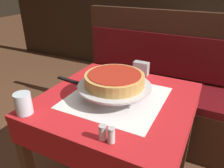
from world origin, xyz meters
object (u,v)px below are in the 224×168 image
booth_bench (153,99)px  salt_shaker (103,133)px  pizza_pan_stand (115,86)px  pizza_server (77,83)px  deep_dish_pizza (115,79)px  napkin_holder (141,68)px  pepper_shaker (111,135)px  dining_table_rear (194,50)px  condiment_caddy (192,37)px  dining_table_front (116,113)px  water_glass_near (23,104)px

booth_bench → salt_shaker: 1.19m
pizza_pan_stand → pizza_server: bearing=169.8°
deep_dish_pizza → napkin_holder: (0.02, 0.36, -0.06)m
pizza_server → pepper_shaker: bearing=-41.0°
pizza_pan_stand → deep_dish_pizza: (0.00, -0.00, 0.04)m
dining_table_rear → condiment_caddy: 0.19m
dining_table_front → deep_dish_pizza: (-0.01, -0.01, 0.21)m
pizza_server → water_glass_near: (-0.03, -0.38, 0.05)m
dining_table_front → water_glass_near: (-0.33, -0.34, 0.15)m
dining_table_rear → pizza_server: pizza_server is taller
dining_table_front → napkin_holder: 0.38m
booth_bench → salt_shaker: (0.10, -1.10, 0.43)m
napkin_holder → salt_shaker: bearing=-82.5°
salt_shaker → pepper_shaker: (0.04, 0.00, 0.00)m
napkin_holder → water_glass_near: bearing=-115.9°
deep_dish_pizza → condiment_caddy: bearing=83.1°
dining_table_rear → deep_dish_pizza: deep_dish_pizza is taller
napkin_holder → pizza_pan_stand: bearing=-92.9°
booth_bench → deep_dish_pizza: 0.93m
pizza_pan_stand → pizza_server: size_ratio=1.38×
dining_table_front → salt_shaker: size_ratio=12.05×
deep_dish_pizza → condiment_caddy: (0.18, 1.48, -0.08)m
dining_table_front → deep_dish_pizza: bearing=-142.9°
pizza_pan_stand → condiment_caddy: bearing=83.1°
pizza_pan_stand → dining_table_front: bearing=37.1°
dining_table_front → deep_dish_pizza: deep_dish_pizza is taller
pizza_pan_stand → pepper_shaker: 0.36m
pizza_pan_stand → pepper_shaker: bearing=-65.6°
deep_dish_pizza → water_glass_near: (-0.32, -0.33, -0.06)m
water_glass_near → salt_shaker: (0.43, 0.00, -0.02)m
water_glass_near → pepper_shaker: water_glass_near is taller
dining_table_rear → pizza_server: 1.61m
pizza_server → water_glass_near: bearing=-94.4°
dining_table_front → napkin_holder: (0.01, 0.35, 0.15)m
pepper_shaker → napkin_holder: (-0.13, 0.69, 0.01)m
dining_table_front → booth_bench: 0.82m
deep_dish_pizza → condiment_caddy: condiment_caddy is taller
deep_dish_pizza → napkin_holder: size_ratio=3.15×
pizza_server → salt_shaker: size_ratio=4.28×
salt_shaker → pepper_shaker: bearing=0.0°
deep_dish_pizza → napkin_holder: 0.37m
pizza_pan_stand → pepper_shaker: pizza_pan_stand is taller
pizza_server → napkin_holder: 0.44m
pepper_shaker → pizza_server: bearing=139.0°
napkin_holder → condiment_caddy: 1.13m
booth_bench → pizza_pan_stand: bearing=-90.9°
booth_bench → dining_table_rear: bearing=75.9°
salt_shaker → dining_table_front: bearing=106.7°
water_glass_near → pizza_pan_stand: bearing=46.3°
dining_table_rear → pizza_server: bearing=-108.2°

